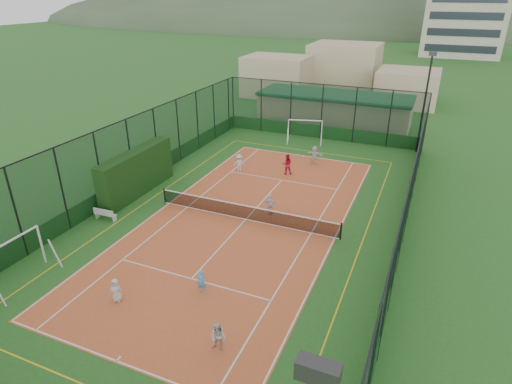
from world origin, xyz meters
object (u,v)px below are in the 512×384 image
Objects in this scene: child_near_left at (116,290)px; child_near_right at (218,337)px; child_far_right at (271,205)px; coach at (287,164)px; futsal_goal_far at (305,131)px; child_far_left at (239,163)px; white_bench at (105,214)px; clubhouse at (334,109)px; child_far_back at (315,155)px; futsal_goal_near at (14,261)px; floodlight_ne at (424,104)px; child_near_mid at (201,281)px.

child_near_right is (5.52, -0.79, 0.07)m from child_near_left.
coach is at bearing -88.87° from child_far_right.
futsal_goal_far is 9.13m from child_far_left.
child_far_right is 6.57m from coach.
child_near_left is 0.73× the size of coach.
white_bench is 1.03× the size of child_far_left.
child_far_left is 3.65m from coach.
clubhouse reaches higher than coach.
child_far_left is at bearing 43.24° from child_far_back.
clubhouse is 11.64m from child_far_back.
futsal_goal_near is 1.06× the size of futsal_goal_far.
child_near_left is at bearing 172.26° from child_near_right.
child_far_back is (-7.32, -6.14, -3.37)m from floodlight_ne.
clubhouse is 29.11m from child_near_mid.
futsal_goal_far reaches higher than child_near_left.
coach reaches higher than child_near_right.
futsal_goal_near is at bearing 167.19° from child_near_left.
child_near_right is 17.85m from coach.
futsal_goal_near is 2.51× the size of child_far_right.
child_far_left is at bearing -140.83° from floodlight_ne.
white_bench is 0.46× the size of futsal_goal_far.
floodlight_ne is at bearing -7.68° from futsal_goal_far.
child_far_right is (-7.46, -15.40, -3.46)m from floodlight_ne.
floodlight_ne is at bearing -134.58° from child_far_back.
futsal_goal_near is at bearing 44.11° from coach.
child_near_right is 0.81× the size of coach.
child_far_right is (2.20, -14.26, -0.33)m from futsal_goal_far.
futsal_goal_far is at bearing 68.01° from child_near_left.
white_bench is at bearing 17.54° from child_far_right.
child_far_left is (4.07, 16.38, -0.36)m from futsal_goal_near.
futsal_goal_near is at bearing 71.51° from child_far_back.
child_far_right is (0.17, 8.28, 0.05)m from child_near_mid.
child_far_back is at bearing -23.23° from futsal_goal_near.
futsal_goal_near reaches higher than child_near_mid.
clubhouse is at bearing -112.49° from coach.
child_far_back reaches higher than child_far_left.
floodlight_ne reaches higher than child_far_right.
clubhouse is 10.65× the size of white_bench.
child_near_mid is 0.94× the size of child_near_right.
floodlight_ne is at bearing -32.12° from clubhouse.
white_bench is 0.90× the size of coach.
child_near_left is 0.90× the size of child_near_right.
floodlight_ne is 17.46m from child_far_right.
child_near_mid is 0.81× the size of child_far_back.
white_bench is 6.41m from futsal_goal_near.
child_far_left reaches higher than child_near_left.
child_far_back is at bearing 60.53° from child_near_left.
futsal_goal_near is (-7.63, -31.69, -0.51)m from clubhouse.
white_bench is at bearing -107.12° from clubhouse.
futsal_goal_far is 2.36× the size of child_far_right.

